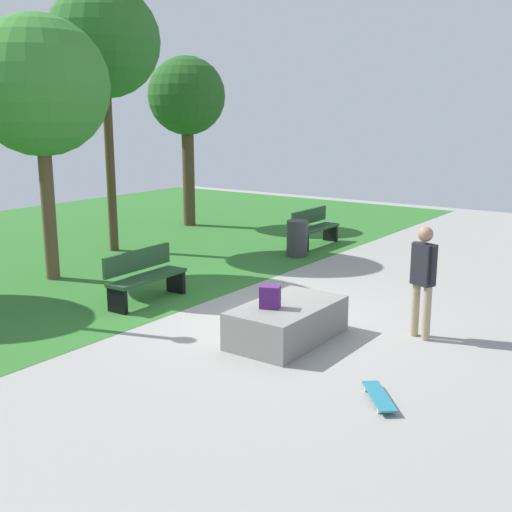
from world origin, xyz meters
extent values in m
plane|color=gray|center=(0.00, 0.00, 0.00)|extent=(28.00, 28.00, 0.00)
cube|color=gray|center=(-0.65, -0.85, 0.27)|extent=(1.81, 1.04, 0.54)
cube|color=#4C1E66|center=(-0.94, -0.75, 0.70)|extent=(0.30, 0.34, 0.32)
cylinder|color=tan|center=(0.61, -2.29, 0.40)|extent=(0.12, 0.12, 0.81)
cylinder|color=tan|center=(0.53, -2.49, 0.40)|extent=(0.12, 0.12, 0.81)
cube|color=black|center=(0.57, -2.39, 1.11)|extent=(0.30, 0.37, 0.61)
cylinder|color=black|center=(0.63, -2.23, 1.13)|extent=(0.09, 0.09, 0.56)
cylinder|color=black|center=(0.50, -2.55, 1.13)|extent=(0.09, 0.09, 0.56)
sphere|color=#9E7556|center=(0.57, -2.39, 1.55)|extent=(0.22, 0.22, 0.22)
cube|color=teal|center=(-1.74, -2.81, 0.07)|extent=(0.74, 0.67, 0.02)
cylinder|color=silver|center=(-1.58, -2.56, 0.03)|extent=(0.06, 0.06, 0.06)
cylinder|color=silver|center=(-1.47, -2.69, 0.03)|extent=(0.06, 0.06, 0.06)
cylinder|color=silver|center=(-2.00, -2.93, 0.03)|extent=(0.06, 0.06, 0.06)
cylinder|color=silver|center=(-1.90, -3.05, 0.03)|extent=(0.06, 0.06, 0.06)
cube|color=#1E4223|center=(5.48, 2.23, 0.45)|extent=(1.60, 0.45, 0.06)
cube|color=#1E4223|center=(5.48, 2.45, 0.73)|extent=(1.60, 0.07, 0.36)
cube|color=black|center=(6.22, 2.23, 0.23)|extent=(0.08, 0.40, 0.45)
cube|color=black|center=(4.75, 2.22, 0.23)|extent=(0.08, 0.40, 0.45)
cube|color=#1E4223|center=(-0.47, 2.15, 0.45)|extent=(1.61, 0.50, 0.06)
cube|color=#1E4223|center=(-0.48, 2.37, 0.73)|extent=(1.60, 0.12, 0.36)
cube|color=black|center=(0.26, 2.17, 0.23)|extent=(0.09, 0.40, 0.45)
cube|color=black|center=(-1.21, 2.12, 0.23)|extent=(0.09, 0.40, 0.45)
cylinder|color=#4C3823|center=(2.15, 5.93, 2.04)|extent=(0.21, 0.21, 4.09)
sphere|color=#286623|center=(2.15, 5.93, 4.85)|extent=(2.54, 2.54, 2.54)
cylinder|color=#4C3823|center=(5.92, 6.84, 1.54)|extent=(0.35, 0.35, 3.09)
sphere|color=#23561E|center=(5.92, 6.84, 3.75)|extent=(2.22, 2.22, 2.22)
cylinder|color=brown|center=(-0.41, 4.88, 1.48)|extent=(0.27, 0.27, 2.95)
sphere|color=#387F2D|center=(-0.41, 4.88, 3.74)|extent=(2.63, 2.63, 2.63)
cylinder|color=#333338|center=(4.18, 1.99, 0.42)|extent=(0.49, 0.49, 0.84)
camera|label=1|loc=(-7.96, -5.52, 3.20)|focal=44.03mm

